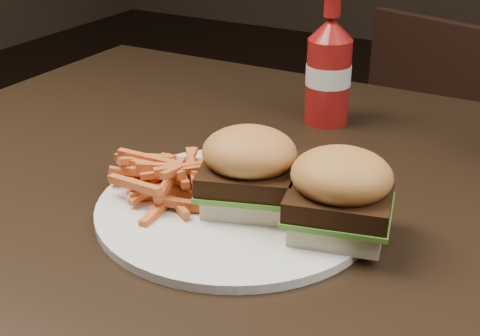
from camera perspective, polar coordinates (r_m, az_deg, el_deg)
The scene contains 7 objects.
dining_table at distance 0.82m, azimuth 6.01°, elevation -2.65°, with size 1.20×0.80×0.04m, color black.
chair_far at distance 1.58m, azimuth 19.33°, elevation -1.77°, with size 0.37×0.37×0.04m, color black.
plate at distance 0.74m, azimuth -0.37°, elevation -3.43°, with size 0.31×0.31×0.01m, color white.
sandwich_half_a at distance 0.73m, azimuth 0.77°, elevation -2.45°, with size 0.09×0.09×0.02m, color beige.
sandwich_half_b at distance 0.69m, azimuth 8.38°, elevation -4.61°, with size 0.09×0.09×0.02m, color beige.
fries_pile at distance 0.76m, azimuth -6.03°, elevation -0.60°, with size 0.11×0.11×0.05m, color #D56631, non-canonical shape.
ketchup_bottle at distance 0.98m, azimuth 7.51°, elevation 7.21°, with size 0.06×0.06×0.13m, color maroon.
Camera 1 is at (0.27, -0.67, 1.11)m, focal length 50.00 mm.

